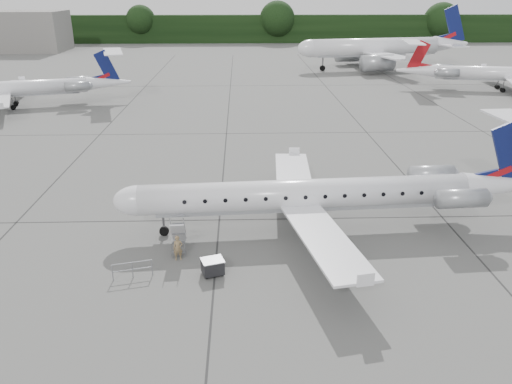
{
  "coord_description": "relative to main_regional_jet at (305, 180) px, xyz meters",
  "views": [
    {
      "loc": [
        -4.29,
        -27.91,
        15.35
      ],
      "look_at": [
        -3.26,
        3.97,
        2.3
      ],
      "focal_mm": 35.0,
      "sensor_mm": 36.0,
      "label": 1
    }
  ],
  "objects": [
    {
      "name": "bg_narrowbody",
      "position": [
        22.92,
        72.52,
        2.51
      ],
      "size": [
        37.83,
        30.11,
        12.23
      ],
      "primitive_type": null,
      "rotation": [
        0.0,
        0.0,
        0.18
      ],
      "color": "white",
      "rests_on": "ground"
    },
    {
      "name": "bg_regional_right",
      "position": [
        38.88,
        48.84,
        0.2
      ],
      "size": [
        32.09,
        25.47,
        7.6
      ],
      "primitive_type": null,
      "rotation": [
        0.0,
        0.0,
        2.97
      ],
      "color": "white",
      "rests_on": "ground"
    },
    {
      "name": "baggage_cart",
      "position": [
        -5.95,
        -5.67,
        -3.09
      ],
      "size": [
        1.43,
        1.28,
        1.04
      ],
      "primitive_type": null,
      "rotation": [
        0.0,
        0.0,
        0.31
      ],
      "color": "black",
      "rests_on": "ground"
    },
    {
      "name": "main_regional_jet",
      "position": [
        0.0,
        0.0,
        0.0
      ],
      "size": [
        29.38,
        22.04,
        7.21
      ],
      "primitive_type": null,
      "rotation": [
        0.0,
        0.0,
        0.07
      ],
      "color": "white",
      "rests_on": "ground"
    },
    {
      "name": "safety_railing",
      "position": [
        -10.5,
        -5.88,
        -3.1
      ],
      "size": [
        2.16,
        0.59,
        1.0
      ],
      "primitive_type": null,
      "rotation": [
        0.0,
        0.0,
        0.24
      ],
      "color": "gray",
      "rests_on": "ground"
    },
    {
      "name": "ground",
      "position": [
        0.03,
        -2.73,
        -3.6
      ],
      "size": [
        320.0,
        320.0,
        0.0
      ],
      "primitive_type": "plane",
      "color": "#5E5E5B",
      "rests_on": "ground"
    },
    {
      "name": "airstair",
      "position": [
        -8.21,
        -2.66,
        -2.47
      ],
      "size": [
        0.99,
        2.18,
        2.26
      ],
      "primitive_type": null,
      "rotation": [
        0.0,
        0.0,
        0.07
      ],
      "color": "white",
      "rests_on": "ground"
    },
    {
      "name": "bg_regional_left",
      "position": [
        -36.51,
        38.73,
        0.05
      ],
      "size": [
        32.0,
        26.45,
        7.3
      ],
      "primitive_type": null,
      "rotation": [
        0.0,
        0.0,
        0.26
      ],
      "color": "white",
      "rests_on": "ground"
    },
    {
      "name": "passenger",
      "position": [
        -8.13,
        -3.87,
        -2.81
      ],
      "size": [
        0.63,
        0.47,
        1.58
      ],
      "primitive_type": "imported",
      "rotation": [
        0.0,
        0.0,
        0.16
      ],
      "color": "olive",
      "rests_on": "ground"
    },
    {
      "name": "treeline",
      "position": [
        0.03,
        127.27,
        0.4
      ],
      "size": [
        260.0,
        4.0,
        8.0
      ],
      "primitive_type": "cube",
      "color": "black",
      "rests_on": "ground"
    }
  ]
}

